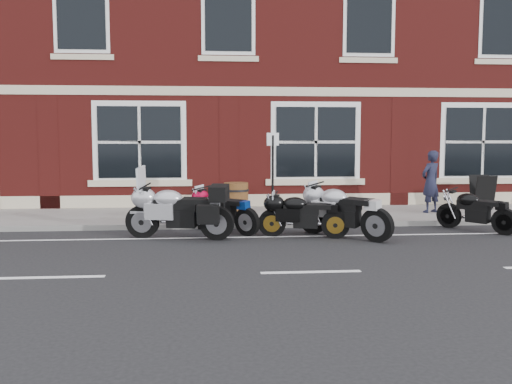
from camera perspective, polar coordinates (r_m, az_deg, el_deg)
ground at (r=12.03m, az=2.93°, el=-4.65°), size 80.00×80.00×0.00m
sidewalk at (r=14.96m, az=1.36°, el=-2.38°), size 30.00×3.00×0.12m
kerb at (r=13.41m, az=2.10°, el=-3.32°), size 30.00×0.16×0.12m
pub_building at (r=22.62m, az=-0.76°, el=15.44°), size 24.00×12.00×12.00m
moto_touring_silver at (r=12.00m, az=-7.97°, el=-1.74°), size 2.28×0.74×1.52m
moto_sport_red at (r=12.73m, az=-3.37°, el=-1.71°), size 1.54×1.48×0.90m
moto_sport_black at (r=12.11m, az=4.60°, el=-2.20°), size 1.90×0.59×0.87m
moto_sport_silver at (r=12.20m, az=8.68°, el=-1.75°), size 1.69×1.76×1.03m
moto_naked_black at (r=13.78m, az=21.08°, el=-1.64°), size 1.25×1.59×0.86m
pedestrian_left at (r=15.75m, az=17.07°, el=1.00°), size 0.71×0.63×1.64m
a_board_sign at (r=17.12m, az=21.71°, el=0.02°), size 0.58×0.39×0.94m
barrel_planter at (r=15.40m, az=-2.01°, el=-0.49°), size 0.69×0.69×0.77m
parking_sign at (r=13.39m, az=1.68°, el=2.14°), size 0.29×0.09×2.10m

